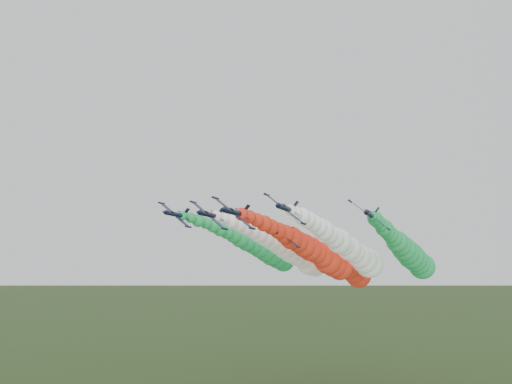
# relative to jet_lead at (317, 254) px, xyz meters

# --- Properties ---
(jet_lead) EXTENTS (13.00, 66.54, 15.29)m
(jet_lead) POSITION_rel_jet_lead_xyz_m (0.00, 0.00, 0.00)
(jet_lead) COLOR #111734
(jet_lead) RESTS_ON ground
(jet_inner_left) EXTENTS (13.04, 66.58, 15.33)m
(jet_inner_left) POSITION_rel_jet_lead_xyz_m (-9.09, 9.00, 0.84)
(jet_inner_left) COLOR #111734
(jet_inner_left) RESTS_ON ground
(jet_inner_right) EXTENTS (13.58, 67.13, 15.87)m
(jet_inner_right) POSITION_rel_jet_lead_xyz_m (7.00, 7.12, 1.05)
(jet_inner_right) COLOR #111734
(jet_inner_right) RESTS_ON ground
(jet_outer_left) EXTENTS (13.09, 66.64, 15.38)m
(jet_outer_left) POSITION_rel_jet_lead_xyz_m (-21.34, 17.84, 2.16)
(jet_outer_left) COLOR #111734
(jet_outer_left) RESTS_ON ground
(jet_outer_right) EXTENTS (13.26, 66.81, 15.55)m
(jet_outer_right) POSITION_rel_jet_lead_xyz_m (20.38, 15.50, 0.33)
(jet_outer_right) COLOR #111734
(jet_outer_right) RESTS_ON ground
(jet_trail) EXTENTS (13.73, 67.28, 16.02)m
(jet_trail) POSITION_rel_jet_lead_xyz_m (1.12, 25.34, -2.37)
(jet_trail) COLOR #111734
(jet_trail) RESTS_ON ground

